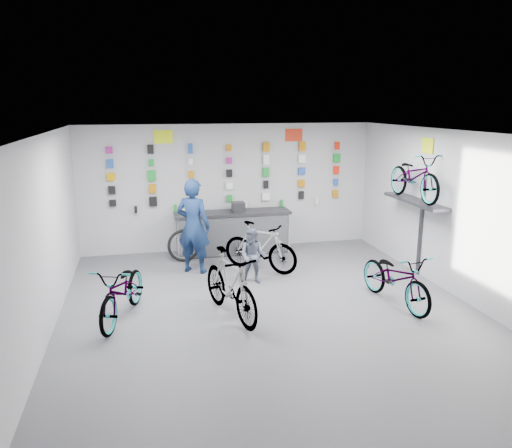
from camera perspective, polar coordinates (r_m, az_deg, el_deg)
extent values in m
plane|color=#4B4B4F|center=(8.64, 1.66, -9.96)|extent=(8.00, 8.00, 0.00)
plane|color=white|center=(7.94, 1.81, 10.32)|extent=(8.00, 8.00, 0.00)
plane|color=silver|center=(12.00, -3.11, 4.20)|extent=(7.00, 0.00, 7.00)
plane|color=silver|center=(4.61, 14.68, -11.89)|extent=(7.00, 0.00, 7.00)
plane|color=silver|center=(8.05, -23.17, -1.57)|extent=(0.00, 8.00, 8.00)
plane|color=silver|center=(9.64, 22.30, 0.88)|extent=(0.00, 8.00, 8.00)
cube|color=black|center=(11.78, -2.67, -1.19)|extent=(2.60, 0.60, 0.90)
cube|color=silver|center=(11.49, -2.40, -1.42)|extent=(2.60, 0.02, 0.90)
cube|color=silver|center=(11.33, -8.88, -1.79)|extent=(0.04, 0.04, 0.96)
cube|color=silver|center=(11.79, 3.82, -1.05)|extent=(0.04, 0.04, 0.96)
cube|color=black|center=(11.66, -2.70, 1.28)|extent=(2.70, 0.66, 0.06)
cube|color=black|center=(11.82, -16.05, 2.31)|extent=(0.15, 0.06, 0.15)
cube|color=black|center=(11.80, -11.69, 2.55)|extent=(0.18, 0.06, 0.22)
cube|color=#C47509|center=(11.85, -7.33, 2.77)|extent=(0.10, 0.06, 0.19)
cube|color=#13962A|center=(11.97, -3.04, 2.96)|extent=(0.12, 0.06, 0.15)
cube|color=white|center=(12.16, 1.15, 3.14)|extent=(0.17, 0.06, 0.17)
cube|color=black|center=(12.40, 5.19, 3.30)|extent=(0.13, 0.06, 0.19)
cube|color=#C47509|center=(12.71, 9.06, 3.43)|extent=(0.14, 0.06, 0.19)
cube|color=black|center=(11.77, -16.15, 3.75)|extent=(0.15, 0.06, 0.18)
cube|color=#C47509|center=(11.75, -11.76, 3.98)|extent=(0.16, 0.06, 0.20)
cube|color=#9E1F78|center=(11.80, -7.38, 4.20)|extent=(0.16, 0.06, 0.16)
cube|color=white|center=(11.92, -3.06, 4.38)|extent=(0.15, 0.06, 0.16)
cube|color=black|center=(12.10, 1.15, 4.54)|extent=(0.11, 0.06, 0.19)
cube|color=#C47509|center=(12.35, 5.22, 4.67)|extent=(0.16, 0.06, 0.17)
cube|color=#234DAC|center=(12.66, 9.11, 4.77)|extent=(0.11, 0.06, 0.16)
cube|color=#DE9F00|center=(11.72, -16.24, 5.19)|extent=(0.18, 0.06, 0.16)
cube|color=#13962A|center=(11.71, -11.83, 5.43)|extent=(0.17, 0.06, 0.24)
cube|color=#C47509|center=(11.76, -7.42, 5.64)|extent=(0.12, 0.06, 0.16)
cube|color=black|center=(11.88, -3.08, 5.81)|extent=(0.14, 0.06, 0.18)
cube|color=#13962A|center=(12.06, 1.16, 5.95)|extent=(0.15, 0.06, 0.22)
cube|color=#234DAC|center=(12.31, 5.25, 6.05)|extent=(0.17, 0.06, 0.17)
cube|color=red|center=(12.62, 9.16, 6.12)|extent=(0.13, 0.06, 0.20)
cube|color=#234DAC|center=(11.69, -16.34, 6.64)|extent=(0.14, 0.06, 0.20)
cube|color=#13962A|center=(11.67, -11.90, 6.89)|extent=(0.11, 0.06, 0.15)
cube|color=white|center=(11.72, -7.47, 7.09)|extent=(0.10, 0.06, 0.14)
cube|color=#9E1F78|center=(11.84, -3.10, 7.25)|extent=(0.13, 0.06, 0.14)
cube|color=white|center=(12.03, 1.17, 7.36)|extent=(0.14, 0.06, 0.24)
cube|color=white|center=(12.27, 5.28, 7.44)|extent=(0.18, 0.06, 0.20)
cube|color=#13962A|center=(12.58, 9.21, 7.47)|extent=(0.17, 0.06, 0.21)
cube|color=#9E1F78|center=(11.66, -16.44, 8.11)|extent=(0.14, 0.06, 0.15)
cube|color=black|center=(11.64, -11.97, 8.35)|extent=(0.14, 0.06, 0.21)
cube|color=#234DAC|center=(11.69, -7.51, 8.55)|extent=(0.10, 0.06, 0.23)
cube|color=#C47509|center=(11.81, -3.11, 8.70)|extent=(0.12, 0.06, 0.15)
cube|color=#C47509|center=(12.00, 1.17, 8.79)|extent=(0.15, 0.06, 0.23)
cube|color=#C47509|center=(12.25, 5.31, 8.83)|extent=(0.16, 0.06, 0.23)
cube|color=red|center=(12.56, 9.26, 8.83)|extent=(0.12, 0.06, 0.19)
cylinder|color=black|center=(11.81, -13.58, 1.62)|extent=(0.07, 0.07, 0.16)
cylinder|color=#13962A|center=(11.84, -9.23, 1.84)|extent=(0.07, 0.07, 0.16)
cylinder|color=white|center=(12.06, -1.14, 2.24)|extent=(0.07, 0.07, 0.16)
cylinder|color=#13962A|center=(12.27, 2.98, 2.42)|extent=(0.07, 0.07, 0.16)
cylinder|color=white|center=(12.54, 6.94, 2.58)|extent=(0.07, 0.07, 0.16)
cube|color=#333338|center=(10.51, 17.71, 2.51)|extent=(0.38, 1.90, 0.06)
cube|color=#333338|center=(10.71, 18.33, -0.35)|extent=(0.04, 0.10, 2.00)
cube|color=#E6FF17|center=(11.68, -10.55, 9.77)|extent=(0.42, 0.02, 0.30)
cube|color=red|center=(12.21, 4.36, 10.11)|extent=(0.42, 0.02, 0.30)
cube|color=#E6FF17|center=(10.46, 19.01, 8.46)|extent=(0.02, 0.40, 0.30)
imported|color=gray|center=(8.46, -14.97, -7.41)|extent=(1.19, 1.96, 0.97)
imported|color=gray|center=(8.24, -2.96, -6.93)|extent=(1.02, 1.95, 1.13)
imported|color=gray|center=(9.11, 15.70, -5.93)|extent=(0.93, 1.94, 0.98)
imported|color=gray|center=(10.50, 0.47, -2.62)|extent=(1.61, 1.55, 1.05)
imported|color=gray|center=(10.40, 17.67, 5.22)|extent=(0.63, 1.80, 0.95)
imported|color=#112348|center=(10.38, -7.16, -0.25)|extent=(0.86, 0.77, 1.98)
imported|color=#50586D|center=(9.77, -0.35, -3.67)|extent=(0.66, 0.61, 1.11)
torus|color=black|center=(11.30, -8.28, -2.47)|extent=(0.73, 0.24, 0.72)
torus|color=silver|center=(11.30, -8.28, -2.47)|extent=(0.60, 0.16, 0.59)
cube|color=black|center=(11.66, -2.04, 1.98)|extent=(0.28, 0.30, 0.22)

